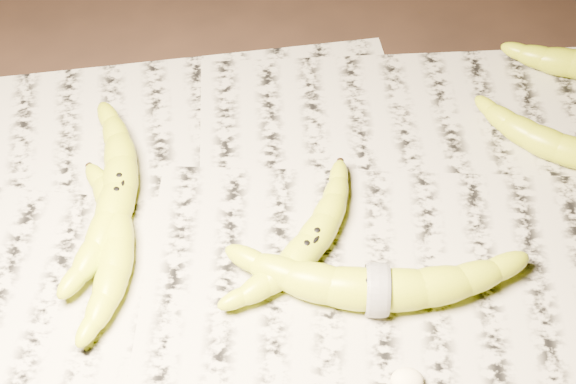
{
  "coord_description": "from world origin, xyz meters",
  "views": [
    {
      "loc": [
        -0.01,
        -0.45,
        0.65
      ],
      "look_at": [
        0.0,
        0.03,
        0.05
      ],
      "focal_mm": 50.0,
      "sensor_mm": 36.0,
      "label": 1
    }
  ],
  "objects_px": {
    "banana_taped": "(377,288)",
    "banana_upper_a": "(559,145)",
    "banana_left_b": "(116,244)",
    "banana_left_a": "(118,191)",
    "banana_center": "(310,242)"
  },
  "relations": [
    {
      "from": "banana_taped",
      "to": "banana_upper_a",
      "type": "height_order",
      "value": "banana_taped"
    },
    {
      "from": "banana_left_b",
      "to": "banana_upper_a",
      "type": "xyz_separation_m",
      "value": [
        0.45,
        0.12,
        -0.0
      ]
    },
    {
      "from": "banana_left_a",
      "to": "banana_left_b",
      "type": "relative_size",
      "value": 1.21
    },
    {
      "from": "banana_taped",
      "to": "banana_upper_a",
      "type": "bearing_deg",
      "value": 42.96
    },
    {
      "from": "banana_left_a",
      "to": "banana_taped",
      "type": "xyz_separation_m",
      "value": [
        0.25,
        -0.12,
        0.0
      ]
    },
    {
      "from": "banana_upper_a",
      "to": "banana_taped",
      "type": "bearing_deg",
      "value": -110.97
    },
    {
      "from": "banana_left_a",
      "to": "banana_left_b",
      "type": "xyz_separation_m",
      "value": [
        0.01,
        -0.06,
        -0.0
      ]
    },
    {
      "from": "banana_left_a",
      "to": "banana_center",
      "type": "height_order",
      "value": "banana_left_a"
    },
    {
      "from": "banana_center",
      "to": "banana_left_a",
      "type": "bearing_deg",
      "value": 106.51
    },
    {
      "from": "banana_left_a",
      "to": "banana_taped",
      "type": "bearing_deg",
      "value": -113.38
    },
    {
      "from": "banana_left_b",
      "to": "banana_upper_a",
      "type": "distance_m",
      "value": 0.47
    },
    {
      "from": "banana_center",
      "to": "banana_taped",
      "type": "bearing_deg",
      "value": -96.97
    },
    {
      "from": "banana_center",
      "to": "banana_taped",
      "type": "relative_size",
      "value": 0.73
    },
    {
      "from": "banana_left_a",
      "to": "banana_upper_a",
      "type": "height_order",
      "value": "banana_left_a"
    },
    {
      "from": "banana_taped",
      "to": "banana_left_b",
      "type": "bearing_deg",
      "value": 170.36
    }
  ]
}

